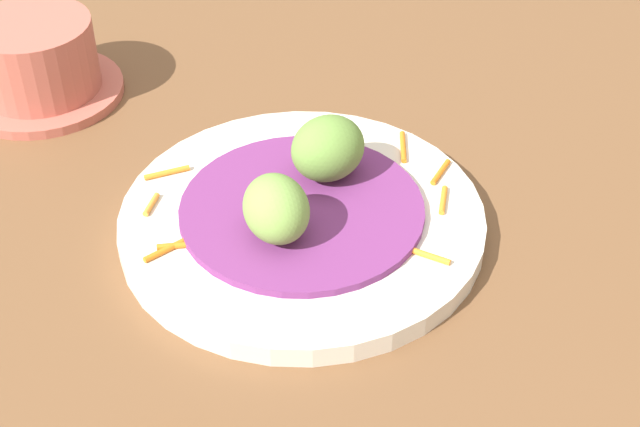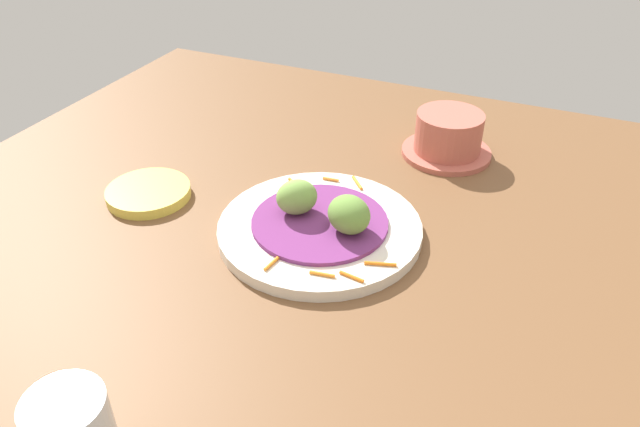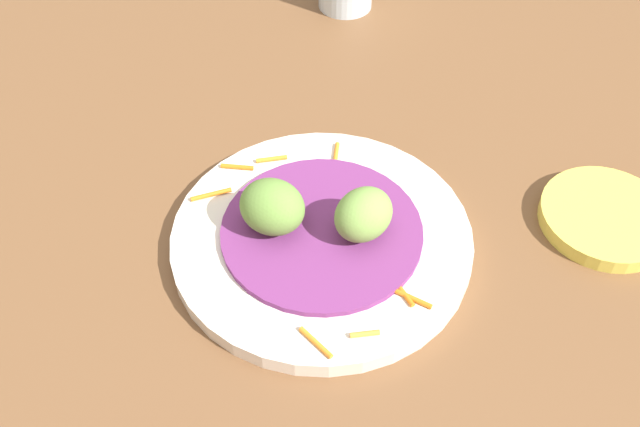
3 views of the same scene
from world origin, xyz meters
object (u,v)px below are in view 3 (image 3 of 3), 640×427
Objects in this scene: main_plate at (318,239)px; side_plate_small at (606,217)px; guac_scoop_center at (272,207)px; guac_scoop_left at (363,214)px.

main_plate reaches higher than side_plate_small.
main_plate is 4.61× the size of guac_scoop_center.
side_plate_small is (-24.58, -1.52, -0.06)cm from main_plate.
main_plate is at bearing -8.28° from guac_scoop_left.
main_plate is 5.07cm from guac_scoop_center.
guac_scoop_center is (3.59, -0.52, 3.54)cm from main_plate.
guac_scoop_center is 28.42cm from side_plate_small.
guac_scoop_center is at bearing -8.28° from guac_scoop_left.
guac_scoop_left is (-3.59, 0.52, 3.47)cm from main_plate.
guac_scoop_center reaches higher than main_plate.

